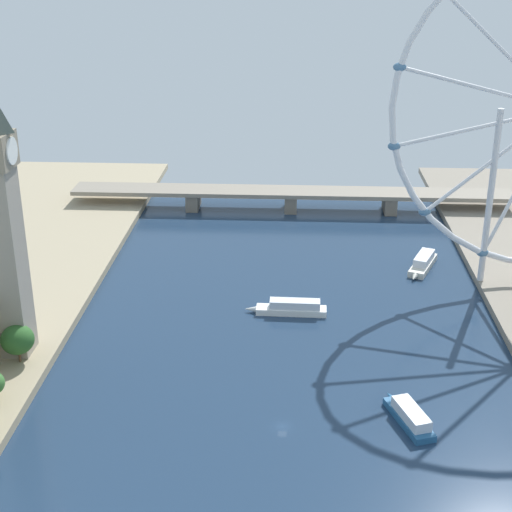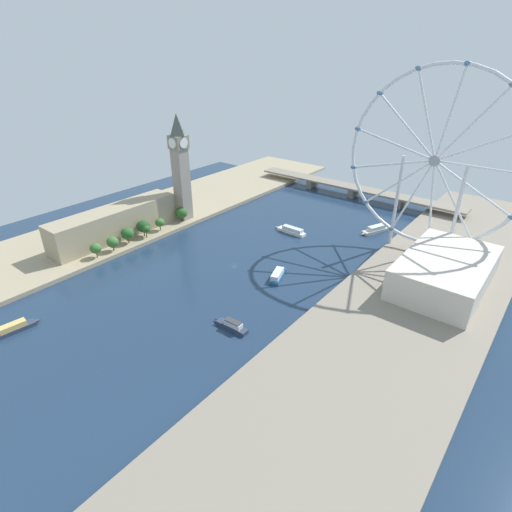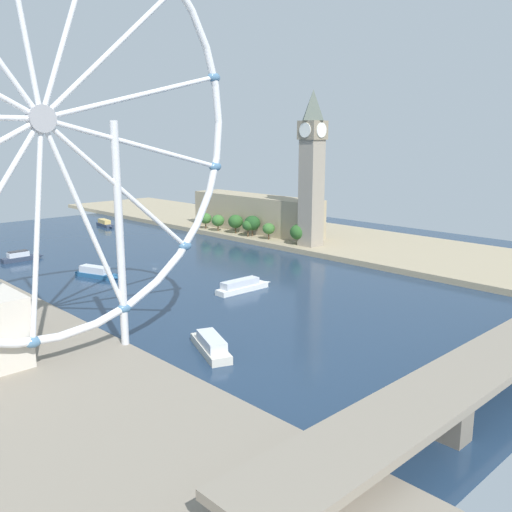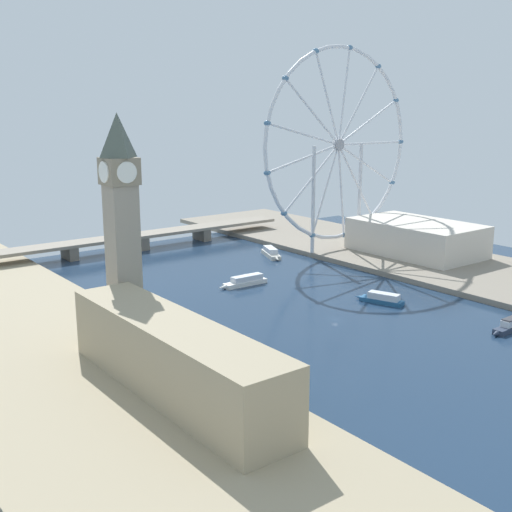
# 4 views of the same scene
# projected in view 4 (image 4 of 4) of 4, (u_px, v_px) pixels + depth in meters

# --- Properties ---
(ground_plane) EXTENTS (409.16, 409.16, 0.00)m
(ground_plane) POSITION_uv_depth(u_px,v_px,m) (335.00, 319.00, 292.17)
(ground_plane) COLOR #1E334C
(riverbank_left) EXTENTS (90.00, 520.00, 3.00)m
(riverbank_left) POSITION_uv_depth(u_px,v_px,m) (85.00, 383.00, 220.79)
(riverbank_left) COLOR tan
(riverbank_left) RESTS_ON ground_plane
(riverbank_right) EXTENTS (90.00, 520.00, 3.00)m
(riverbank_right) POSITION_uv_depth(u_px,v_px,m) (487.00, 275.00, 362.88)
(riverbank_right) COLOR gray
(riverbank_right) RESTS_ON ground_plane
(clock_tower) EXTENTS (13.54, 13.54, 89.16)m
(clock_tower) POSITION_uv_depth(u_px,v_px,m) (122.00, 223.00, 254.76)
(clock_tower) COLOR gray
(clock_tower) RESTS_ON riverbank_left
(parliament_block) EXTENTS (22.00, 105.85, 24.19)m
(parliament_block) POSITION_uv_depth(u_px,v_px,m) (174.00, 358.00, 207.60)
(parliament_block) COLOR tan
(parliament_block) RESTS_ON riverbank_left
(tree_row_embankment) EXTENTS (12.81, 94.21, 13.37)m
(tree_row_embankment) POSITION_uv_depth(u_px,v_px,m) (194.00, 344.00, 231.43)
(tree_row_embankment) COLOR #513823
(tree_row_embankment) RESTS_ON riverbank_left
(ferris_wheel) EXTENTS (123.65, 3.20, 128.93)m
(ferris_wheel) POSITION_uv_depth(u_px,v_px,m) (339.00, 146.00, 409.56)
(ferris_wheel) COLOR silver
(ferris_wheel) RESTS_ON riverbank_right
(riverside_hall) EXTENTS (48.37, 79.04, 20.26)m
(riverside_hall) POSITION_uv_depth(u_px,v_px,m) (416.00, 238.00, 408.62)
(riverside_hall) COLOR beige
(riverside_hall) RESTS_ON riverbank_right
(river_bridge) EXTENTS (221.16, 17.80, 10.27)m
(river_bridge) POSITION_uv_depth(u_px,v_px,m) (140.00, 237.00, 435.81)
(river_bridge) COLOR gray
(river_bridge) RESTS_ON ground_plane
(tour_boat_0) EXTENTS (30.19, 6.53, 5.35)m
(tour_boat_0) POSITION_uv_depth(u_px,v_px,m) (245.00, 281.00, 347.35)
(tour_boat_0) COLOR white
(tour_boat_0) RESTS_ON ground_plane
(tour_boat_1) EXTENTS (12.88, 25.12, 5.20)m
(tour_boat_1) POSITION_uv_depth(u_px,v_px,m) (382.00, 299.00, 315.93)
(tour_boat_1) COLOR #235684
(tour_boat_1) RESTS_ON ground_plane
(tour_boat_2) EXTENTS (23.17, 5.39, 5.72)m
(tour_boat_2) POSITION_uv_depth(u_px,v_px,m) (509.00, 326.00, 276.22)
(tour_boat_2) COLOR #2D384C
(tour_boat_2) RESTS_ON ground_plane
(tour_boat_4) EXTENTS (15.23, 27.93, 5.70)m
(tour_boat_4) POSITION_uv_depth(u_px,v_px,m) (271.00, 253.00, 414.31)
(tour_boat_4) COLOR beige
(tour_boat_4) RESTS_ON ground_plane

